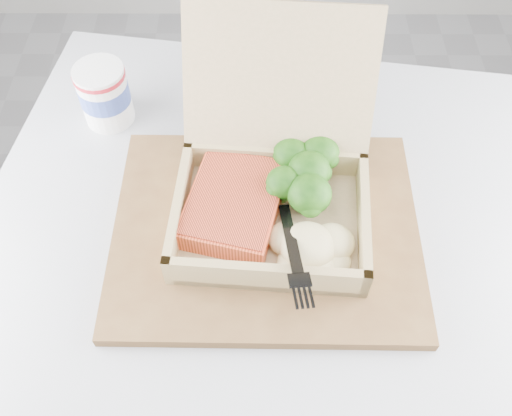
{
  "coord_description": "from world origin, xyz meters",
  "views": [
    {
      "loc": [
        -0.09,
        0.24,
        1.28
      ],
      "look_at": [
        -0.09,
        0.62,
        0.75
      ],
      "focal_mm": 40.0,
      "sensor_mm": 36.0,
      "label": 1
    }
  ],
  "objects_px": {
    "takeout_container": "(273,173)",
    "paper_cup": "(104,93)",
    "cafe_table": "(266,320)",
    "serving_tray": "(266,231)"
  },
  "relations": [
    {
      "from": "serving_tray",
      "to": "paper_cup",
      "type": "distance_m",
      "value": 0.29
    },
    {
      "from": "serving_tray",
      "to": "cafe_table",
      "type": "bearing_deg",
      "value": -85.83
    },
    {
      "from": "serving_tray",
      "to": "paper_cup",
      "type": "xyz_separation_m",
      "value": [
        -0.22,
        0.19,
        0.04
      ]
    },
    {
      "from": "serving_tray",
      "to": "takeout_container",
      "type": "xyz_separation_m",
      "value": [
        0.01,
        0.04,
        0.06
      ]
    },
    {
      "from": "takeout_container",
      "to": "paper_cup",
      "type": "height_order",
      "value": "takeout_container"
    },
    {
      "from": "serving_tray",
      "to": "takeout_container",
      "type": "distance_m",
      "value": 0.07
    },
    {
      "from": "cafe_table",
      "to": "paper_cup",
      "type": "bearing_deg",
      "value": 134.2
    },
    {
      "from": "cafe_table",
      "to": "takeout_container",
      "type": "relative_size",
      "value": 3.06
    },
    {
      "from": "serving_tray",
      "to": "paper_cup",
      "type": "bearing_deg",
      "value": 138.23
    },
    {
      "from": "paper_cup",
      "to": "takeout_container",
      "type": "bearing_deg",
      "value": -33.66
    }
  ]
}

